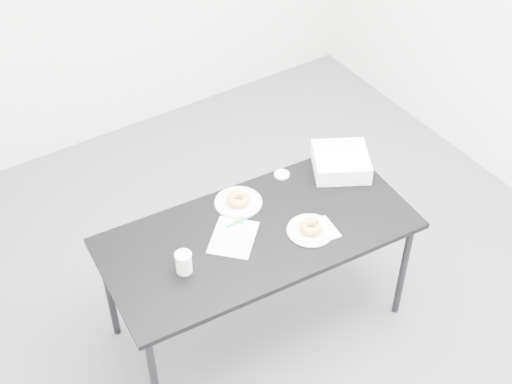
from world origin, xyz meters
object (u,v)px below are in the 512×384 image
plate_far (238,202)px  donut_far (238,199)px  bakery_box (341,162)px  pen (237,222)px  plate_near (310,230)px  table (258,239)px  donut_near (311,227)px  scorecard (233,237)px  coffee_cup (184,263)px

plate_far → donut_far: 0.02m
bakery_box → pen: bearing=-146.2°
plate_near → donut_far: bearing=117.4°
table → donut_near: 0.27m
plate_far → donut_far: donut_far is taller
scorecard → plate_near: size_ratio=1.12×
donut_far → plate_far: bearing=-90.0°
plate_near → donut_near: 0.02m
scorecard → coffee_cup: (-0.31, -0.06, 0.06)m
coffee_cup → plate_far: bearing=29.9°
plate_far → coffee_cup: (-0.46, -0.26, 0.05)m
scorecard → pen: bearing=94.5°
donut_far → bakery_box: bakery_box is taller
scorecard → pen: (0.07, 0.08, 0.01)m
table → scorecard: scorecard is taller
plate_far → coffee_cup: size_ratio=2.18×
plate_near → plate_far: plate_near is taller
donut_near → donut_far: 0.42m
table → pen: (-0.06, 0.11, 0.06)m
pen → plate_near: size_ratio=0.52×
plate_far → coffee_cup: bearing=-150.1°
plate_near → bakery_box: 0.52m
table → donut_far: bearing=87.9°
pen → coffee_cup: coffee_cup is taller
scorecard → bakery_box: (0.77, 0.13, 0.05)m
table → plate_far: plate_far is taller
table → plate_far: 0.24m
pen → table: bearing=-57.3°
table → plate_far: size_ratio=6.52×
scorecard → plate_near: plate_near is taller
pen → donut_near: donut_near is taller
table → pen: pen is taller
scorecard → pen: size_ratio=2.15×
pen → donut_far: size_ratio=1.06×
table → donut_far: donut_far is taller
bakery_box → coffee_cup: bearing=-140.6°
plate_far → bakery_box: 0.62m
scorecard → coffee_cup: size_ratio=2.33×
pen → donut_near: 0.37m
donut_near → coffee_cup: bearing=170.7°
pen → coffee_cup: (-0.37, -0.14, 0.05)m
scorecard → coffee_cup: coffee_cup is taller
pen → coffee_cup: 0.40m
donut_near → donut_far: donut_near is taller
plate_near → donut_far: donut_far is taller
donut_near → plate_far: 0.42m
scorecard → plate_far: (0.15, 0.20, 0.00)m
pen → plate_far: bearing=57.7°
donut_far → pen: bearing=-124.7°
plate_far → pen: bearing=-124.7°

